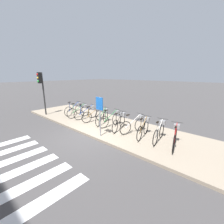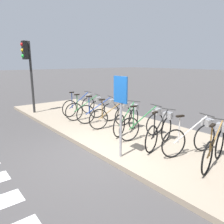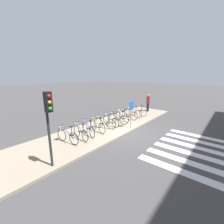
{
  "view_description": "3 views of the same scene",
  "coord_description": "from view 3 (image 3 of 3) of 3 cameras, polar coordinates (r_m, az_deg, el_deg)",
  "views": [
    {
      "loc": [
        5.55,
        -4.41,
        3.09
      ],
      "look_at": [
        0.7,
        1.0,
        1.22
      ],
      "focal_mm": 24.0,
      "sensor_mm": 36.0,
      "label": 1
    },
    {
      "loc": [
        4.22,
        -2.92,
        2.36
      ],
      "look_at": [
        -0.65,
        1.01,
        0.9
      ],
      "focal_mm": 35.0,
      "sensor_mm": 36.0,
      "label": 2
    },
    {
      "loc": [
        -8.07,
        -5.02,
        3.75
      ],
      "look_at": [
        0.02,
        1.57,
        1.18
      ],
      "focal_mm": 24.0,
      "sensor_mm": 36.0,
      "label": 3
    }
  ],
  "objects": [
    {
      "name": "parked_bicycle_5",
      "position": [
        11.01,
        -0.81,
        -2.99
      ],
      "size": [
        0.46,
        1.66,
        1.03
      ],
      "color": "black",
      "rests_on": "sidewalk"
    },
    {
      "name": "parked_bicycle_9",
      "position": [
        13.29,
        7.45,
        -0.15
      ],
      "size": [
        0.46,
        1.66,
        1.03
      ],
      "color": "black",
      "rests_on": "sidewalk"
    },
    {
      "name": "pedestrian",
      "position": [
        15.77,
        13.57,
        3.6
      ],
      "size": [
        0.34,
        0.34,
        1.77
      ],
      "color": "#23232D",
      "rests_on": "sidewalk"
    },
    {
      "name": "parked_bicycle_4",
      "position": [
        10.48,
        -3.29,
        -3.88
      ],
      "size": [
        0.68,
        1.59,
        1.03
      ],
      "color": "black",
      "rests_on": "sidewalk"
    },
    {
      "name": "parked_bicycle_8",
      "position": [
        12.62,
        5.83,
        -0.85
      ],
      "size": [
        0.52,
        1.64,
        1.03
      ],
      "color": "black",
      "rests_on": "sidewalk"
    },
    {
      "name": "parked_bicycle_6",
      "position": [
        11.45,
        1.93,
        -2.32
      ],
      "size": [
        0.6,
        1.62,
        1.03
      ],
      "color": "black",
      "rests_on": "sidewalk"
    },
    {
      "name": "parked_bicycle_10",
      "position": [
        13.85,
        9.36,
        0.36
      ],
      "size": [
        0.58,
        1.62,
        1.03
      ],
      "color": "black",
      "rests_on": "sidewalk"
    },
    {
      "name": "sidewalk",
      "position": [
        11.18,
        -0.95,
        -5.45
      ],
      "size": [
        14.65,
        3.57,
        0.12
      ],
      "color": "gray",
      "rests_on": "ground_plane"
    },
    {
      "name": "parked_bicycle_3",
      "position": [
        9.98,
        -5.84,
        -4.84
      ],
      "size": [
        0.49,
        1.65,
        1.03
      ],
      "color": "black",
      "rests_on": "sidewalk"
    },
    {
      "name": "parked_bicycle_0",
      "position": [
        8.68,
        -17.01,
        -8.33
      ],
      "size": [
        0.46,
        1.67,
        1.03
      ],
      "color": "black",
      "rests_on": "sidewalk"
    },
    {
      "name": "parked_bicycle_1",
      "position": [
        9.0,
        -12.19,
        -7.23
      ],
      "size": [
        0.49,
        1.65,
        1.03
      ],
      "color": "black",
      "rests_on": "sidewalk"
    },
    {
      "name": "parked_bicycle_7",
      "position": [
        12.19,
        3.65,
        -1.33
      ],
      "size": [
        0.59,
        1.62,
        1.03
      ],
      "color": "black",
      "rests_on": "sidewalk"
    },
    {
      "name": "parked_bicycle_2",
      "position": [
        9.49,
        -9.31,
        -5.97
      ],
      "size": [
        0.6,
        1.62,
        1.03
      ],
      "color": "black",
      "rests_on": "sidewalk"
    },
    {
      "name": "ground_plane",
      "position": [
        10.22,
        6.8,
        -7.81
      ],
      "size": [
        120.0,
        120.0,
        0.0
      ],
      "primitive_type": "plane",
      "color": "#423F3F"
    },
    {
      "name": "traffic_light",
      "position": [
        6.07,
        -23.03,
        -0.81
      ],
      "size": [
        0.24,
        0.4,
        3.06
      ],
      "color": "#2D2D2D",
      "rests_on": "sidewalk"
    },
    {
      "name": "sign_post",
      "position": [
        10.39,
        7.33,
        0.81
      ],
      "size": [
        0.44,
        0.07,
        1.92
      ],
      "color": "#99999E",
      "rests_on": "sidewalk"
    }
  ]
}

